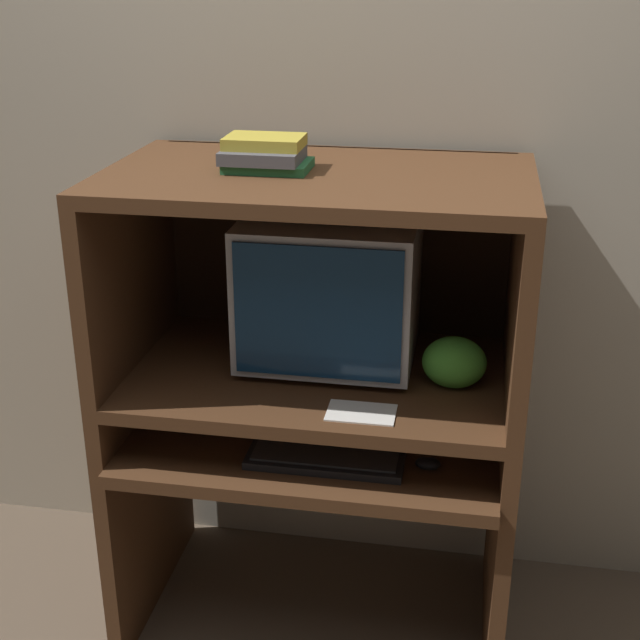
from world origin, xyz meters
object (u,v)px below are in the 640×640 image
crt_monitor (330,289)px  book_stack (265,154)px  keyboard (326,458)px  mouse (428,463)px  snack_bag (454,362)px

crt_monitor → book_stack: size_ratio=2.16×
crt_monitor → keyboard: crt_monitor is taller
keyboard → book_stack: 0.77m
mouse → book_stack: 0.86m
mouse → keyboard: bearing=-176.7°
keyboard → mouse: size_ratio=6.25×
snack_bag → book_stack: bearing=176.3°
keyboard → snack_bag: bearing=26.9°
crt_monitor → snack_bag: 0.38m
crt_monitor → keyboard: 0.44m
crt_monitor → book_stack: bearing=-155.0°
crt_monitor → mouse: 0.52m
mouse → snack_bag: size_ratio=0.39×
keyboard → snack_bag: size_ratio=2.43×
mouse → snack_bag: 0.26m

